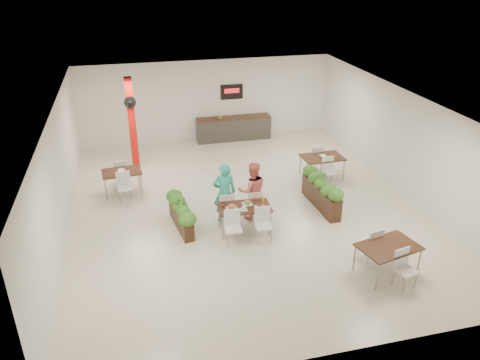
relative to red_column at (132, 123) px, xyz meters
name	(u,v)px	position (x,y,z in m)	size (l,w,h in m)	color
ground	(244,206)	(3.00, -3.79, -1.64)	(12.00, 12.00, 0.00)	beige
room_shell	(244,144)	(3.00, -3.79, 0.36)	(10.10, 12.10, 3.22)	white
red_column	(132,123)	(0.00, 0.00, 0.00)	(0.40, 0.41, 3.20)	red
service_counter	(234,128)	(4.00, 1.86, -1.15)	(3.00, 0.64, 2.20)	#312F2C
main_table	(244,210)	(2.66, -5.13, -1.01)	(1.45, 1.69, 0.92)	black
diner_man	(224,193)	(2.27, -4.47, -0.76)	(0.64, 0.42, 1.77)	teal
diner_woman	(252,191)	(3.07, -4.47, -0.79)	(0.83, 0.65, 1.71)	#FB6F71
planter_left	(181,212)	(1.03, -4.54, -1.15)	(0.58, 1.75, 0.91)	black
planter_right	(321,191)	(5.22, -4.33, -1.13)	(0.49, 2.12, 1.11)	black
side_table_a	(122,175)	(-0.48, -2.01, -1.01)	(1.25, 1.65, 0.92)	black
side_table_b	(322,160)	(6.05, -2.41, -1.00)	(1.38, 1.63, 0.92)	black
side_table_c	(388,250)	(5.44, -7.74, -1.00)	(1.54, 1.67, 0.92)	black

